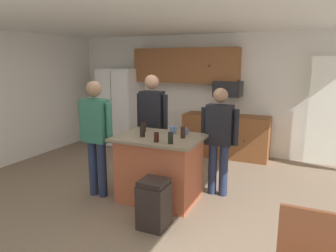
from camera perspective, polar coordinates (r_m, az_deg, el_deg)
name	(u,v)px	position (r m, az deg, el deg)	size (l,w,h in m)	color
floor	(147,195)	(4.79, -3.99, -12.77)	(7.04, 7.04, 0.00)	#7F6B56
ceiling	(144,17)	(4.40, -4.50, 19.76)	(7.04, 7.04, 0.00)	white
back_wall	(205,94)	(6.98, 6.87, 6.06)	(6.40, 0.10, 2.60)	white
french_door_window_panel	(335,112)	(6.31, 28.78, 2.24)	(0.90, 0.06, 2.00)	white
cabinet_run_upper	(185,65)	(6.89, 3.25, 11.26)	(2.40, 0.38, 0.75)	brown
cabinet_run_lower	(226,136)	(6.65, 10.79, -1.78)	(1.80, 0.63, 0.90)	brown
refrigerator	(120,107)	(7.50, -8.94, 3.52)	(0.90, 0.76, 1.85)	white
microwave_over_range	(228,89)	(6.52, 11.17, 6.84)	(0.56, 0.40, 0.32)	black
kitchen_island	(160,168)	(4.48, -1.60, -7.81)	(1.22, 0.91, 0.96)	#AD5638
person_guest_right	(152,119)	(5.15, -2.98, 1.23)	(0.57, 0.24, 1.79)	tan
person_host_foreground	(219,135)	(4.57, 9.57, -1.65)	(0.57, 0.22, 1.63)	#232D4C
person_guest_left	(96,131)	(4.58, -13.37, -0.90)	(0.57, 0.23, 1.73)	#232D4C
glass_short_whisky	(156,137)	(4.04, -2.18, -2.08)	(0.07, 0.07, 0.13)	black
mug_ceramic_white	(173,130)	(4.50, 0.90, -0.74)	(0.13, 0.08, 0.11)	#4C6B99
tumbler_amber	(144,127)	(4.64, -4.59, -0.16)	(0.07, 0.07, 0.15)	black
mug_blue_stoneware	(185,131)	(4.44, 3.17, -0.99)	(0.13, 0.08, 0.10)	#4C6B99
glass_pilsner	(183,132)	(4.23, 2.82, -1.20)	(0.07, 0.07, 0.16)	black
glass_dark_ale	(143,131)	(4.32, -4.80, -0.91)	(0.07, 0.07, 0.17)	black
glass_stout_tall	(171,138)	(3.94, 0.48, -2.25)	(0.07, 0.07, 0.15)	black
trash_bin	(154,204)	(3.83, -2.65, -14.36)	(0.34, 0.34, 0.61)	black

